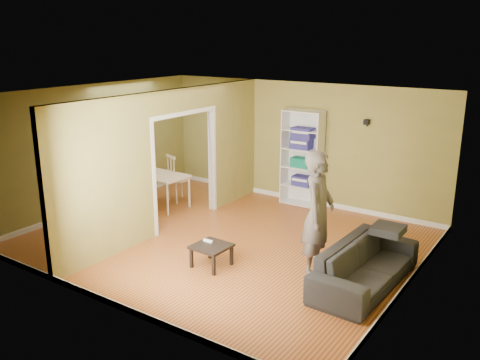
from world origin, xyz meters
name	(u,v)px	position (x,y,z in m)	size (l,w,h in m)	color
room_shell	(224,170)	(0.00, 0.00, 1.30)	(6.50, 6.50, 6.50)	#B46E2B
partition	(171,160)	(-1.20, 0.00, 1.30)	(0.22, 5.50, 2.60)	olive
wall_speaker	(367,122)	(1.50, 2.69, 1.90)	(0.10, 0.10, 0.10)	black
sofa	(366,259)	(2.70, -0.22, 0.42)	(0.93, 2.18, 0.83)	black
person	(319,203)	(1.92, -0.25, 1.13)	(0.64, 0.82, 2.25)	slate
bookshelf	(303,158)	(0.19, 2.61, 1.02)	(0.86, 0.38, 2.04)	white
paper_box_navy_a	(302,181)	(0.21, 2.56, 0.53)	(0.40, 0.26, 0.21)	navy
paper_box_teal	(301,162)	(0.16, 2.56, 0.93)	(0.39, 0.26, 0.20)	#208776
paper_box_navy_b	(301,143)	(0.16, 2.56, 1.34)	(0.43, 0.28, 0.22)	navy
paper_box_navy_c	(303,133)	(0.19, 2.56, 1.58)	(0.45, 0.29, 0.23)	#1D1948
coffee_table	(211,248)	(0.47, -0.99, 0.31)	(0.54, 0.54, 0.36)	black
game_controller	(208,241)	(0.34, -0.91, 0.38)	(0.16, 0.04, 0.03)	white
dining_table	(160,178)	(-2.22, 0.75, 0.63)	(1.12, 0.75, 0.70)	beige
chair_left	(135,181)	(-2.94, 0.73, 0.46)	(0.42, 0.42, 0.92)	tan
chair_near	(142,193)	(-2.13, 0.11, 0.47)	(0.44, 0.44, 0.95)	tan
chair_far	(179,177)	(-2.16, 1.29, 0.53)	(0.48, 0.48, 1.05)	tan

